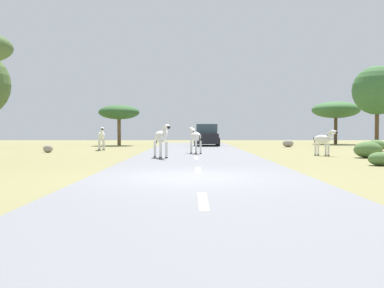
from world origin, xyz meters
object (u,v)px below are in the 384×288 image
zebra_0 (163,137)px  rock_0 (50,149)px  zebra_2 (197,137)px  tree_2 (121,113)px  bush_3 (382,159)px  rock_1 (290,143)px  tree_4 (380,90)px  car_1 (210,135)px  zebra_1 (325,140)px  zebra_3 (103,136)px  bush_0 (378,145)px  tree_3 (338,110)px  car_0 (208,136)px  bush_1 (370,150)px

zebra_0 → rock_0: bearing=-64.1°
zebra_2 → tree_2: bearing=92.6°
bush_3 → rock_1: 17.63m
zebra_2 → rock_0: 8.78m
zebra_0 → zebra_2: bearing=-138.5°
zebra_0 → tree_4: size_ratio=0.25×
tree_4 → rock_1: tree_4 is taller
car_1 → tree_2: (-7.75, -4.36, 1.96)m
rock_0 → rock_1: size_ratio=0.67×
zebra_0 → car_1: size_ratio=0.36×
zebra_1 → car_1: bearing=-113.0°
zebra_1 → rock_1: (0.72, 11.39, -0.53)m
zebra_3 → rock_1: (13.34, 5.20, -0.65)m
bush_0 → tree_3: bearing=82.0°
zebra_0 → rock_0: (-6.97, 5.58, -0.77)m
car_0 → tree_4: 14.10m
zebra_1 → car_0: car_0 is taller
tree_3 → rock_0: (-21.72, -15.27, -2.95)m
zebra_0 → bush_1: zebra_0 is taller
bush_1 → zebra_1: bearing=131.8°
rock_0 → tree_4: bearing=22.6°
car_0 → rock_1: car_0 is taller
tree_4 → bush_1: (-6.52, -14.38, -4.09)m
bush_1 → car_1: bearing=107.8°
zebra_3 → rock_1: 14.33m
zebra_0 → rock_0: 8.97m
zebra_1 → tree_2: (-12.94, 14.97, 1.99)m
tree_2 → tree_3: 19.87m
tree_3 → bush_1: (-5.08, -20.02, -2.79)m
rock_0 → zebra_0: bearing=-38.7°
car_1 → rock_1: 9.91m
car_0 → car_1: same height
zebra_0 → bush_3: zebra_0 is taller
zebra_1 → zebra_2: bearing=-47.3°
zebra_3 → bush_3: (12.82, -12.43, -0.69)m
zebra_2 → tree_3: (13.19, 17.19, 2.23)m
zebra_3 → bush_3: size_ratio=1.97×
zebra_1 → tree_3: tree_3 is taller
zebra_3 → car_1: (7.43, 13.13, -0.09)m
tree_4 → rock_1: 8.57m
tree_2 → bush_1: tree_2 is taller
zebra_1 → tree_4: 15.44m
tree_3 → tree_4: tree_4 is taller
tree_3 → tree_2: bearing=-170.4°
tree_2 → rock_0: bearing=-100.1°
zebra_2 → zebra_0: bearing=-135.2°
zebra_1 → rock_1: size_ratio=1.63×
car_0 → tree_2: tree_2 is taller
zebra_0 → car_0: (2.56, 15.57, -0.15)m
zebra_3 → tree_3: tree_3 is taller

